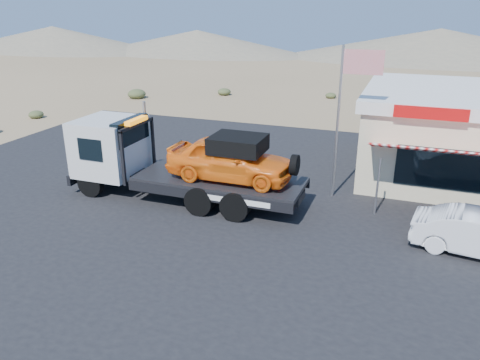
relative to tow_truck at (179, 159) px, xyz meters
The scene contains 6 objects.
ground 2.94m from the tow_truck, 63.88° to the right, with size 120.00×120.00×0.00m, color olive.
asphalt_lot 3.59m from the tow_truck, 15.25° to the left, with size 32.00×24.00×0.02m, color black.
tow_truck is the anchor object (origin of this frame).
flagpole 6.76m from the tow_truck, 21.28° to the left, with size 1.55×0.10×6.00m.
desert_scrub 15.90m from the tow_truck, 148.16° to the left, with size 25.46×35.44×0.80m.
distant_hills 53.69m from the tow_truck, 99.34° to the left, with size 126.00×48.00×4.20m.
Camera 1 is at (7.28, -13.45, 7.46)m, focal length 35.00 mm.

